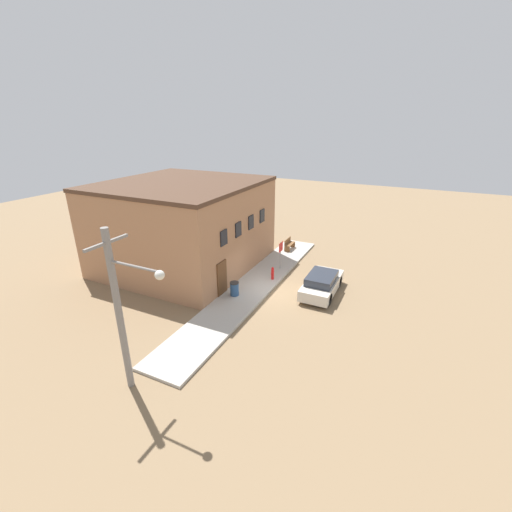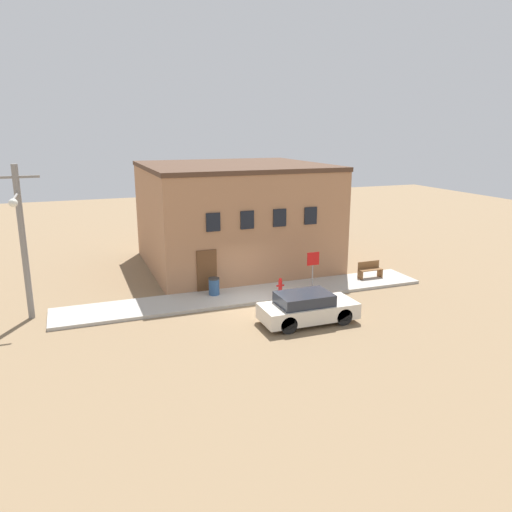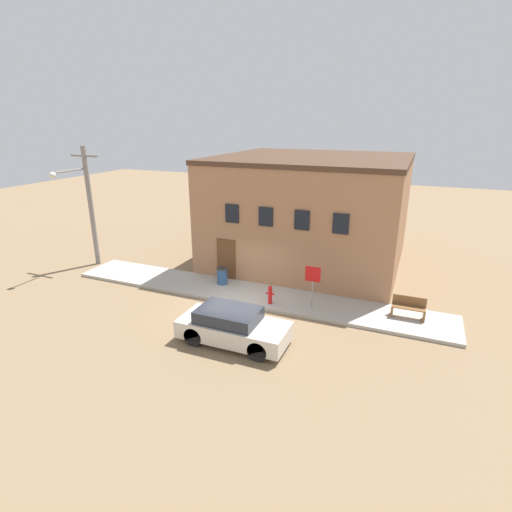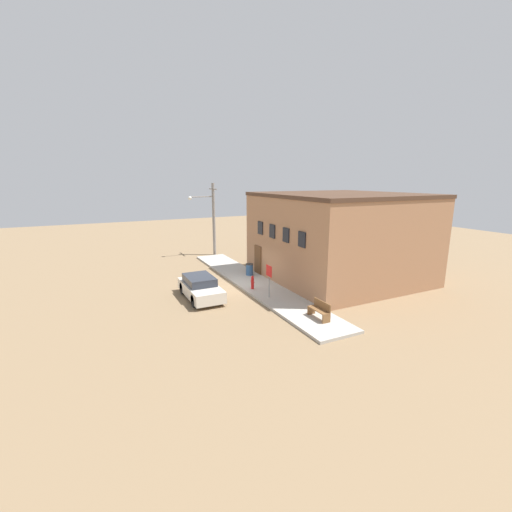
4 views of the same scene
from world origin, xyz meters
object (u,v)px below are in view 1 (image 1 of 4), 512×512
parked_car (322,283)px  utility_pole (121,308)px  bench (289,244)px  stop_sign (281,250)px  trash_bin (234,289)px  fire_hydrant (273,273)px

parked_car → utility_pole: bearing=157.3°
bench → stop_sign: bearing=-168.5°
utility_pole → trash_bin: bearing=-0.4°
fire_hydrant → bench: size_ratio=0.65×
stop_sign → fire_hydrant: bearing=-174.1°
bench → trash_bin: bearing=178.6°
trash_bin → utility_pole: bearing=179.6°
fire_hydrant → utility_pole: utility_pole is taller
trash_bin → parked_car: bearing=-58.6°
bench → parked_car: (-5.88, -4.29, 0.08)m
stop_sign → utility_pole: size_ratio=0.29×
utility_pole → parked_car: bearing=-22.7°
bench → trash_bin: 8.62m
fire_hydrant → stop_sign: (1.82, 0.19, 0.91)m
utility_pole → parked_car: (10.85, -4.55, -2.92)m
stop_sign → parked_car: bearing=-120.1°
fire_hydrant → bench: bearing=9.7°
parked_car → stop_sign: bearing=59.9°
stop_sign → trash_bin: bearing=168.3°
stop_sign → parked_car: stop_sign is taller
fire_hydrant → trash_bin: size_ratio=1.02×
fire_hydrant → trash_bin: 3.18m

